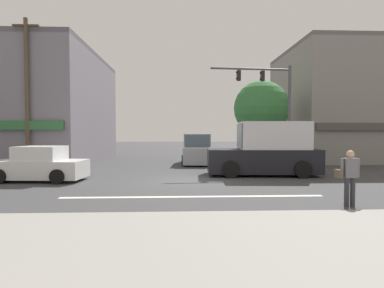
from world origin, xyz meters
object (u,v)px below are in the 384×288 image
Objects in this scene: traffic_light_mast at (274,99)px; utility_pole_near_left at (27,93)px; van_waiting_far at (197,149)px; pedestrian_foreground_with_bag at (349,175)px; street_tree at (261,108)px; sedan_approaching_near at (39,165)px; box_truck_parked_curbside at (266,151)px.

utility_pole_near_left is at bearing -175.86° from traffic_light_mast.
traffic_light_mast is 1.32× the size of van_waiting_far.
traffic_light_mast is at bearing 86.27° from pedestrian_foreground_with_bag.
sedan_approaching_near is (-12.12, -7.05, -3.20)m from street_tree.
traffic_light_mast is at bearing -92.12° from street_tree.
traffic_light_mast is 4.04m from box_truck_parked_curbside.
utility_pole_near_left is 5.02× the size of pedestrian_foreground_with_bag.
utility_pole_near_left is 13.22m from box_truck_parked_curbside.
sedan_approaching_near is at bearing -56.57° from utility_pole_near_left.
utility_pole_near_left is (-14.03, -4.16, 0.43)m from street_tree.
sedan_approaching_near is 2.53× the size of pedestrian_foreground_with_bag.
box_truck_parked_curbside is (10.85, 1.37, 0.54)m from sedan_approaching_near.
van_waiting_far is (-4.47, 0.36, -2.90)m from street_tree.
traffic_light_mast reaches higher than van_waiting_far.
box_truck_parked_curbside is (-1.15, -2.53, -2.92)m from traffic_light_mast.
utility_pole_near_left is at bearing 173.18° from box_truck_parked_curbside.
traffic_light_mast reaches higher than sedan_approaching_near.
pedestrian_foreground_with_bag is (3.76, -12.62, -0.05)m from van_waiting_far.
street_tree reaches higher than sedan_approaching_near.
traffic_light_mast is (13.92, 1.01, -0.17)m from utility_pole_near_left.
utility_pole_near_left is at bearing 148.70° from pedestrian_foreground_with_bag.
street_tree is at bearing 87.88° from traffic_light_mast.
utility_pole_near_left reaches higher than van_waiting_far.
box_truck_parked_curbside reaches higher than sedan_approaching_near.
sedan_approaching_near is 0.90× the size of van_waiting_far.
box_truck_parked_curbside is at bearing -6.82° from utility_pole_near_left.
box_truck_parked_curbside is at bearing -62.08° from van_waiting_far.
sedan_approaching_near is 10.95m from box_truck_parked_curbside.
utility_pole_near_left is 1.99× the size of sedan_approaching_near.
van_waiting_far is at bearing 106.60° from pedestrian_foreground_with_bag.
street_tree is at bearing 77.41° from box_truck_parked_curbside.
box_truck_parked_curbside is (12.76, -1.53, -3.09)m from utility_pole_near_left.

